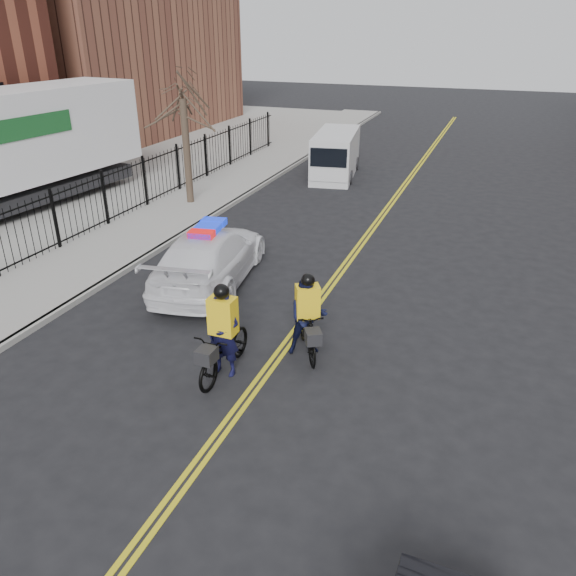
{
  "coord_description": "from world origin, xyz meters",
  "views": [
    {
      "loc": [
        4.03,
        -9.27,
        6.76
      ],
      "look_at": [
        -0.09,
        1.48,
        1.3
      ],
      "focal_mm": 35.0,
      "sensor_mm": 36.0,
      "label": 1
    }
  ],
  "objects_px": {
    "police_cruiser": "(210,257)",
    "cyclist_near": "(224,344)",
    "cargo_van": "(335,155)",
    "cyclist_far": "(307,323)"
  },
  "relations": [
    {
      "from": "cargo_van",
      "to": "cyclist_near",
      "type": "distance_m",
      "value": 17.23
    },
    {
      "from": "police_cruiser",
      "to": "cyclist_near",
      "type": "xyz_separation_m",
      "value": [
        2.47,
        -4.0,
        -0.06
      ]
    },
    {
      "from": "police_cruiser",
      "to": "cargo_van",
      "type": "bearing_deg",
      "value": -98.41
    },
    {
      "from": "police_cruiser",
      "to": "cyclist_far",
      "type": "relative_size",
      "value": 2.9
    },
    {
      "from": "cargo_van",
      "to": "police_cruiser",
      "type": "bearing_deg",
      "value": -98.1
    },
    {
      "from": "police_cruiser",
      "to": "cargo_van",
      "type": "xyz_separation_m",
      "value": [
        -0.2,
        13.02,
        0.22
      ]
    },
    {
      "from": "police_cruiser",
      "to": "cargo_van",
      "type": "height_order",
      "value": "cargo_van"
    },
    {
      "from": "cyclist_near",
      "to": "cyclist_far",
      "type": "relative_size",
      "value": 1.09
    },
    {
      "from": "police_cruiser",
      "to": "cyclist_near",
      "type": "distance_m",
      "value": 4.7
    },
    {
      "from": "police_cruiser",
      "to": "cargo_van",
      "type": "distance_m",
      "value": 13.03
    }
  ]
}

